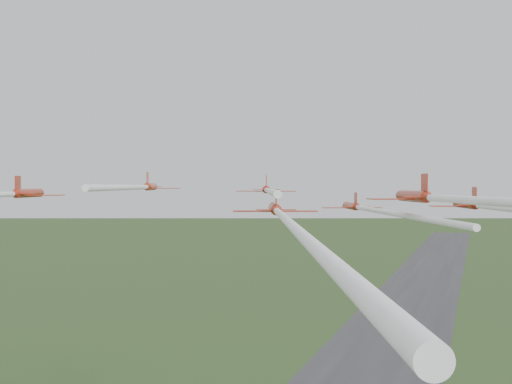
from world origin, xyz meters
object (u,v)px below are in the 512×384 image
(jet_lead, at_px, (268,190))
(jet_row2_left, at_px, (141,187))
(jet_row3_mid, at_px, (283,216))
(jet_row2_right, at_px, (370,209))
(jet_row4_right, at_px, (451,199))
(jet_row3_right, at_px, (503,208))

(jet_lead, xyz_separation_m, jet_row2_left, (-11.34, -13.28, 0.45))
(jet_row3_mid, bearing_deg, jet_row2_right, 61.40)
(jet_row2_left, relative_size, jet_row4_right, 0.95)
(jet_row2_right, bearing_deg, jet_row3_right, -63.53)
(jet_row2_right, distance_m, jet_row3_mid, 23.84)
(jet_row3_mid, bearing_deg, jet_lead, 91.05)
(jet_lead, height_order, jet_row3_mid, jet_lead)
(jet_row2_right, height_order, jet_row3_right, jet_row3_right)
(jet_row2_left, bearing_deg, jet_row2_right, -0.99)
(jet_lead, relative_size, jet_row2_right, 1.16)
(jet_row4_right, bearing_deg, jet_lead, 108.70)
(jet_row3_mid, xyz_separation_m, jet_row3_right, (18.01, 10.55, 0.57))
(jet_row2_left, height_order, jet_row3_mid, jet_row2_left)
(jet_row2_left, bearing_deg, jet_row3_mid, -54.62)
(jet_row2_left, distance_m, jet_row3_right, 39.80)
(jet_lead, distance_m, jet_row2_left, 17.47)
(jet_lead, distance_m, jet_row3_mid, 29.13)
(jet_lead, distance_m, jet_row2_right, 14.61)
(jet_row2_right, bearing_deg, jet_lead, 144.16)
(jet_row2_right, bearing_deg, jet_row4_right, -89.23)
(jet_row4_right, bearing_deg, jet_row3_mid, 152.36)
(jet_row2_left, xyz_separation_m, jet_row4_right, (35.46, -15.44, -0.84))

